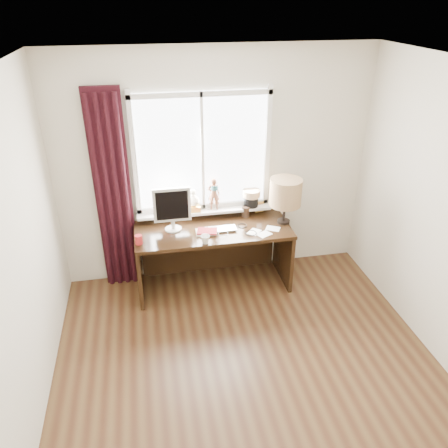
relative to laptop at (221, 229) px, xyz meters
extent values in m
cube|color=#4E351B|center=(0.02, -1.57, -0.76)|extent=(3.50, 4.00, 0.00)
cube|color=white|center=(0.02, -1.57, 1.84)|extent=(3.50, 4.00, 0.00)
cube|color=beige|center=(0.02, 0.43, 0.54)|extent=(3.50, 0.00, 2.60)
cube|color=beige|center=(-1.73, -1.57, 0.54)|extent=(0.00, 4.00, 2.60)
imported|color=silver|center=(0.00, 0.00, 0.00)|extent=(0.34, 0.22, 0.03)
imported|color=white|center=(-0.21, -0.24, 0.03)|extent=(0.12, 0.11, 0.09)
cylinder|color=#A91E1F|center=(-0.88, -0.12, 0.04)|extent=(0.07, 0.07, 0.10)
cube|color=white|center=(-0.13, 0.41, 0.74)|extent=(1.40, 0.02, 1.30)
cube|color=silver|center=(-0.13, 0.39, 0.11)|extent=(1.50, 0.05, 0.05)
cube|color=silver|center=(-0.13, 0.39, 1.36)|extent=(1.50, 0.05, 0.05)
cube|color=silver|center=(-0.86, 0.39, 0.74)|extent=(0.05, 0.05, 1.40)
cube|color=silver|center=(0.59, 0.39, 0.74)|extent=(0.05, 0.05, 1.40)
cube|color=silver|center=(-0.13, 0.39, 0.74)|extent=(0.03, 0.05, 1.30)
cube|color=silver|center=(-0.13, 0.34, 0.07)|extent=(1.52, 0.18, 0.03)
cylinder|color=#400A0A|center=(-0.58, 0.32, 0.20)|extent=(0.13, 0.13, 0.23)
cube|color=gold|center=(-0.26, 0.33, 0.12)|extent=(0.15, 0.12, 0.06)
sphere|color=beige|center=(-0.26, 0.33, 0.21)|extent=(0.13, 0.13, 0.13)
sphere|color=beige|center=(-0.26, 0.33, 0.31)|extent=(0.07, 0.07, 0.07)
imported|color=brown|center=(-0.02, 0.33, 0.27)|extent=(0.15, 0.12, 0.38)
cylinder|color=#1E4C51|center=(-0.02, 0.32, 0.36)|extent=(0.10, 0.10, 0.05)
cylinder|color=black|center=(0.41, 0.33, 0.15)|extent=(0.16, 0.16, 0.12)
cylinder|color=#8C6B4C|center=(0.41, 0.33, 0.25)|extent=(0.20, 0.20, 0.08)
cube|color=black|center=(-1.11, 0.35, 0.36)|extent=(0.38, 0.05, 2.25)
cylinder|color=black|center=(-1.25, 0.31, 0.34)|extent=(0.06, 0.06, 2.20)
cylinder|color=black|center=(-1.16, 0.31, 0.34)|extent=(0.06, 0.06, 2.20)
cylinder|color=black|center=(-1.07, 0.31, 0.34)|extent=(0.06, 0.06, 2.20)
cylinder|color=black|center=(-0.98, 0.31, 0.34)|extent=(0.06, 0.06, 2.20)
cube|color=black|center=(-0.08, 0.06, -0.03)|extent=(1.70, 0.70, 0.04)
cube|color=black|center=(-0.91, 0.06, -0.41)|extent=(0.04, 0.64, 0.71)
cube|color=black|center=(0.75, 0.06, -0.41)|extent=(0.04, 0.64, 0.71)
cube|color=black|center=(-0.08, 0.39, -0.41)|extent=(1.60, 0.03, 0.71)
cylinder|color=beige|center=(-0.51, 0.11, -0.01)|extent=(0.18, 0.18, 0.01)
cylinder|color=beige|center=(-0.51, 0.11, 0.05)|extent=(0.04, 0.04, 0.10)
cube|color=beige|center=(-0.51, 0.11, 0.29)|extent=(0.40, 0.04, 0.38)
cube|color=black|center=(-0.51, 0.09, 0.29)|extent=(0.34, 0.01, 0.32)
cube|color=beige|center=(-0.17, -0.03, 0.00)|extent=(0.23, 0.17, 0.02)
cube|color=maroon|center=(-0.16, -0.04, 0.01)|extent=(0.24, 0.19, 0.01)
cylinder|color=black|center=(0.34, 0.28, 0.05)|extent=(0.09, 0.09, 0.12)
cylinder|color=black|center=(0.32, 0.29, 0.10)|extent=(0.01, 0.01, 0.22)
cylinder|color=black|center=(0.35, 0.27, 0.08)|extent=(0.01, 0.01, 0.19)
cylinder|color=black|center=(0.34, 0.29, 0.11)|extent=(0.01, 0.01, 0.25)
cylinder|color=black|center=(0.36, 0.29, 0.07)|extent=(0.01, 0.01, 0.17)
cube|color=gold|center=(0.52, 0.36, 0.05)|extent=(0.10, 0.03, 0.13)
cube|color=#996633|center=(0.52, 0.34, 0.05)|extent=(0.08, 0.02, 0.10)
cylinder|color=black|center=(0.72, 0.05, 0.00)|extent=(0.14, 0.14, 0.03)
cylinder|color=black|center=(0.72, 0.05, 0.13)|extent=(0.03, 0.03, 0.22)
cylinder|color=tan|center=(0.72, 0.05, 0.36)|extent=(0.35, 0.35, 0.30)
cube|color=white|center=(0.43, -0.17, -0.01)|extent=(0.18, 0.17, 0.00)
cube|color=white|center=(0.56, -0.07, -0.01)|extent=(0.18, 0.17, 0.00)
cube|color=white|center=(0.34, -0.11, -0.01)|extent=(0.18, 0.19, 0.00)
torus|color=black|center=(0.30, -0.13, -0.01)|extent=(0.13, 0.13, 0.01)
torus|color=black|center=(0.24, 0.05, -0.01)|extent=(0.15, 0.15, 0.01)
torus|color=black|center=(0.09, 0.08, -0.01)|extent=(0.14, 0.14, 0.01)
camera|label=1|loc=(-0.75, -4.07, 2.28)|focal=35.00mm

